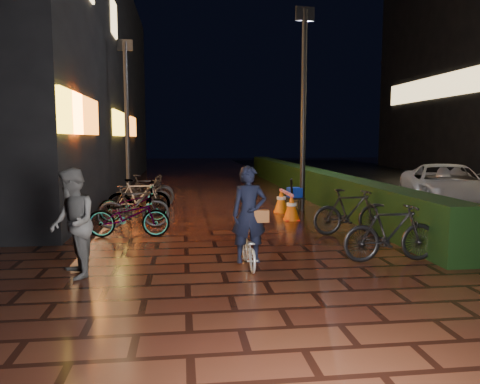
{
  "coord_description": "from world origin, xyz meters",
  "views": [
    {
      "loc": [
        -1.16,
        -8.7,
        2.06
      ],
      "look_at": [
        -0.14,
        -0.42,
        1.1
      ],
      "focal_mm": 35.0,
      "sensor_mm": 36.0,
      "label": 1
    }
  ],
  "objects": [
    {
      "name": "ground",
      "position": [
        0.0,
        0.0,
        0.0
      ],
      "size": [
        80.0,
        80.0,
        0.0
      ],
      "primitive_type": "plane",
      "color": "#381911",
      "rests_on": "ground"
    },
    {
      "name": "hedge",
      "position": [
        3.3,
        8.0,
        0.5
      ],
      "size": [
        0.7,
        20.0,
        1.0
      ],
      "primitive_type": "cube",
      "color": "black",
      "rests_on": "ground"
    },
    {
      "name": "bystander_person",
      "position": [
        -2.78,
        -1.68,
        0.82
      ],
      "size": [
        0.87,
        0.96,
        1.63
      ],
      "primitive_type": "imported",
      "rotation": [
        0.0,
        0.0,
        -1.2
      ],
      "color": "#5A5A5D",
      "rests_on": "ground"
    },
    {
      "name": "van",
      "position": [
        6.45,
        4.0,
        0.66
      ],
      "size": [
        3.63,
        5.14,
        1.3
      ],
      "primitive_type": "imported",
      "rotation": [
        0.0,
        0.0,
        -0.35
      ],
      "color": "#BDBCC2",
      "rests_on": "ground"
    },
    {
      "name": "lamp_post_hedge",
      "position": [
        2.23,
        4.24,
        3.1
      ],
      "size": [
        0.54,
        0.17,
        5.64
      ],
      "color": "black",
      "rests_on": "ground"
    },
    {
      "name": "lamp_post_sf",
      "position": [
        -2.91,
        6.8,
        2.84
      ],
      "size": [
        0.49,
        0.14,
        5.16
      ],
      "color": "black",
      "rests_on": "ground"
    },
    {
      "name": "cyclist",
      "position": [
        -0.13,
        -1.48,
        0.61
      ],
      "size": [
        0.6,
        1.15,
        1.63
      ],
      "color": "silver",
      "rests_on": "ground"
    },
    {
      "name": "traffic_barrier",
      "position": [
        1.56,
        3.35,
        0.33
      ],
      "size": [
        0.42,
        1.66,
        0.67
      ],
      "color": "#DB590B",
      "rests_on": "ground"
    },
    {
      "name": "cart_assembly",
      "position": [
        1.99,
        4.22,
        0.49
      ],
      "size": [
        0.57,
        0.6,
        0.95
      ],
      "color": "black",
      "rests_on": "ground"
    },
    {
      "name": "parked_bikes_storefront",
      "position": [
        -2.31,
        3.77,
        0.47
      ],
      "size": [
        1.82,
        5.82,
        0.99
      ],
      "color": "black",
      "rests_on": "ground"
    },
    {
      "name": "parked_bikes_hedge",
      "position": [
        2.34,
        -0.29,
        0.5
      ],
      "size": [
        1.78,
        2.73,
        0.99
      ],
      "color": "black",
      "rests_on": "ground"
    }
  ]
}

